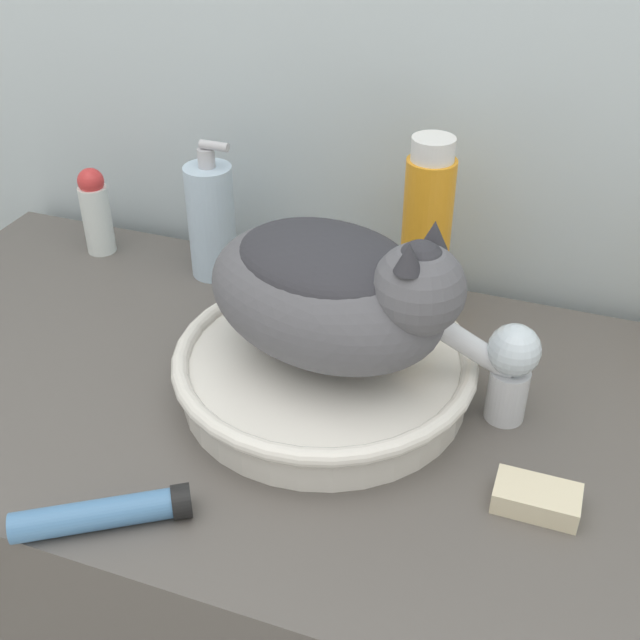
# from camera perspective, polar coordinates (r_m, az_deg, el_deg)

# --- Properties ---
(wall_back) EXTENTS (8.00, 0.05, 2.40)m
(wall_back) POSITION_cam_1_polar(r_m,az_deg,el_deg) (1.07, 4.60, 20.26)
(wall_back) COLOR silver
(wall_back) RESTS_ON ground_plane
(vanity_counter) EXTENTS (1.14, 0.58, 0.87)m
(vanity_counter) POSITION_cam_1_polar(r_m,az_deg,el_deg) (1.24, -1.79, -20.94)
(vanity_counter) COLOR #56514C
(vanity_counter) RESTS_ON ground_plane
(sink_basin) EXTENTS (0.34, 0.34, 0.06)m
(sink_basin) POSITION_cam_1_polar(r_m,az_deg,el_deg) (0.90, 0.33, -3.48)
(sink_basin) COLOR white
(sink_basin) RESTS_ON vanity_counter
(cat) EXTENTS (0.31, 0.30, 0.18)m
(cat) POSITION_cam_1_polar(r_m,az_deg,el_deg) (0.84, 0.93, 2.29)
(cat) COLOR #56565B
(cat) RESTS_ON sink_basin
(faucet) EXTENTS (0.15, 0.06, 0.14)m
(faucet) POSITION_cam_1_polar(r_m,az_deg,el_deg) (0.87, 12.76, -2.97)
(faucet) COLOR silver
(faucet) RESTS_ON vanity_counter
(soap_pump_bottle) EXTENTS (0.07, 0.07, 0.20)m
(soap_pump_bottle) POSITION_cam_1_polar(r_m,az_deg,el_deg) (1.11, -7.72, 7.06)
(soap_pump_bottle) COLOR silver
(soap_pump_bottle) RESTS_ON vanity_counter
(shampoo_bottle_tall) EXTENTS (0.06, 0.06, 0.24)m
(shampoo_bottle_tall) POSITION_cam_1_polar(r_m,az_deg,el_deg) (1.01, 7.56, 6.17)
(shampoo_bottle_tall) COLOR orange
(shampoo_bottle_tall) RESTS_ON vanity_counter
(deodorant_stick) EXTENTS (0.04, 0.04, 0.13)m
(deodorant_stick) POSITION_cam_1_polar(r_m,az_deg,el_deg) (1.21, -15.65, 7.47)
(deodorant_stick) COLOR silver
(deodorant_stick) RESTS_ON vanity_counter
(cream_tube) EXTENTS (0.16, 0.11, 0.03)m
(cream_tube) POSITION_cam_1_polar(r_m,az_deg,el_deg) (0.79, -15.05, -13.15)
(cream_tube) COLOR #4C7FB2
(cream_tube) RESTS_ON vanity_counter
(soap_bar) EXTENTS (0.08, 0.05, 0.02)m
(soap_bar) POSITION_cam_1_polar(r_m,az_deg,el_deg) (0.81, 15.15, -12.15)
(soap_bar) COLOR beige
(soap_bar) RESTS_ON vanity_counter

